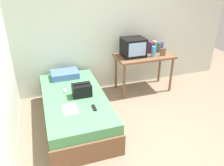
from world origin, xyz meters
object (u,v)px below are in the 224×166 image
at_px(picture_frame, 163,52).
at_px(pillow, 65,74).
at_px(magazine, 70,109).
at_px(remote_dark, 94,108).
at_px(water_bottle, 153,51).
at_px(book_row, 155,47).
at_px(handbag, 82,90).
at_px(desk, 144,60).
at_px(remote_silver, 65,91).
at_px(bed, 75,109).
at_px(tv, 133,47).

height_order(picture_frame, pillow, picture_frame).
height_order(magazine, remote_dark, remote_dark).
xyz_separation_m(water_bottle, pillow, (-1.73, 0.18, -0.32)).
relative_size(book_row, handbag, 0.90).
xyz_separation_m(pillow, magazine, (-0.09, -1.13, -0.06)).
relative_size(desk, book_row, 4.27).
bearing_deg(picture_frame, remote_silver, -169.92).
xyz_separation_m(bed, picture_frame, (1.89, 0.55, 0.60)).
bearing_deg(tv, handbag, -147.51).
distance_m(water_bottle, magazine, 2.08).
bearing_deg(desk, picture_frame, -23.66).
height_order(tv, pillow, tv).
bearing_deg(pillow, tv, -0.92).
bearing_deg(pillow, handbag, -78.65).
bearing_deg(water_bottle, remote_silver, -168.07).
bearing_deg(bed, handbag, -16.98).
distance_m(pillow, magazine, 1.13).
distance_m(bed, handbag, 0.38).
height_order(tv, magazine, tv).
height_order(desk, remote_dark, desk).
bearing_deg(water_bottle, tv, 156.97).
relative_size(handbag, magazine, 1.03).
bearing_deg(remote_silver, handbag, -43.63).
relative_size(desk, water_bottle, 5.65).
xyz_separation_m(desk, magazine, (-1.69, -1.07, -0.17)).
bearing_deg(water_bottle, magazine, -152.41).
distance_m(tv, remote_silver, 1.60).
bearing_deg(picture_frame, desk, 156.34).
distance_m(handbag, magazine, 0.43).
bearing_deg(desk, pillow, 177.90).
distance_m(pillow, handbag, 0.80).
height_order(water_bottle, pillow, water_bottle).
distance_m(desk, tv, 0.37).
distance_m(book_row, magazine, 2.35).
distance_m(desk, remote_dark, 1.78).
xyz_separation_m(tv, magazine, (-1.45, -1.10, -0.45)).
bearing_deg(handbag, book_row, 26.13).
relative_size(pillow, remote_dark, 3.19).
height_order(handbag, remote_silver, handbag).
distance_m(bed, remote_dark, 0.57).
distance_m(remote_dark, remote_silver, 0.73).
distance_m(tv, book_row, 0.55).
bearing_deg(remote_silver, pillow, 81.58).
height_order(water_bottle, magazine, water_bottle).
relative_size(tv, magazine, 1.52).
bearing_deg(handbag, magazine, -126.44).
height_order(bed, remote_silver, remote_silver).
relative_size(tv, handbag, 1.47).
bearing_deg(book_row, magazine, -149.10).
xyz_separation_m(pillow, remote_silver, (-0.08, -0.56, -0.05)).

